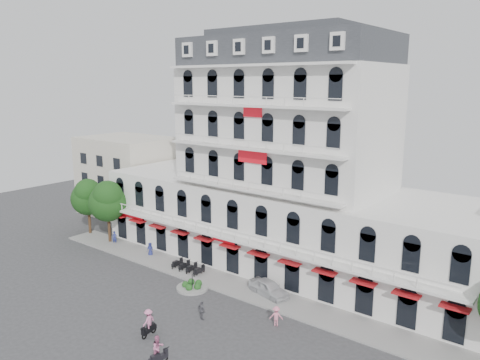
% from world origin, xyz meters
% --- Properties ---
extents(ground, '(120.00, 120.00, 0.00)m').
position_xyz_m(ground, '(0.00, 0.00, 0.00)').
color(ground, '#38383A').
rests_on(ground, ground).
extents(sidewalk, '(53.00, 4.00, 0.16)m').
position_xyz_m(sidewalk, '(0.00, 9.00, 0.08)').
color(sidewalk, gray).
rests_on(sidewalk, ground).
extents(main_building, '(45.00, 15.00, 25.80)m').
position_xyz_m(main_building, '(0.00, 18.00, 9.96)').
color(main_building, silver).
rests_on(main_building, ground).
extents(flank_building_west, '(14.00, 10.00, 12.00)m').
position_xyz_m(flank_building_west, '(-30.00, 20.00, 6.00)').
color(flank_building_west, beige).
rests_on(flank_building_west, ground).
extents(traffic_island, '(3.20, 3.20, 1.60)m').
position_xyz_m(traffic_island, '(-3.00, 6.00, 0.26)').
color(traffic_island, gray).
rests_on(traffic_island, ground).
extents(parked_scooter_row, '(4.40, 1.80, 1.10)m').
position_xyz_m(parked_scooter_row, '(-6.35, 8.80, 0.00)').
color(parked_scooter_row, black).
rests_on(parked_scooter_row, ground).
extents(tree_west_outer, '(4.50, 4.48, 7.76)m').
position_xyz_m(tree_west_outer, '(-25.95, 9.98, 5.35)').
color(tree_west_outer, '#382314').
rests_on(tree_west_outer, ground).
extents(tree_west_inner, '(4.76, 4.76, 8.25)m').
position_xyz_m(tree_west_inner, '(-20.95, 9.48, 5.68)').
color(tree_west_inner, '#382314').
rests_on(tree_west_inner, ground).
extents(parked_car, '(4.86, 2.82, 1.55)m').
position_xyz_m(parked_car, '(3.82, 9.50, 0.78)').
color(parked_car, silver).
rests_on(parked_car, ground).
extents(rider_southwest, '(0.84, 1.70, 2.34)m').
position_xyz_m(rider_southwest, '(3.94, -4.82, 1.21)').
color(rider_southwest, black).
rests_on(rider_southwest, ground).
extents(rider_center, '(0.83, 1.70, 2.34)m').
position_xyz_m(rider_center, '(0.34, -2.58, 1.25)').
color(rider_center, black).
rests_on(rider_center, ground).
extents(pedestrian_left, '(0.95, 0.82, 1.65)m').
position_xyz_m(pedestrian_left, '(-13.24, 9.50, 0.82)').
color(pedestrian_left, navy).
rests_on(pedestrian_left, ground).
extents(pedestrian_mid, '(1.07, 0.65, 1.71)m').
position_xyz_m(pedestrian_mid, '(1.93, 2.04, 0.85)').
color(pedestrian_mid, '#5C5B62').
rests_on(pedestrian_mid, ground).
extents(pedestrian_right, '(1.30, 1.13, 1.74)m').
position_xyz_m(pedestrian_right, '(7.58, 5.17, 0.87)').
color(pedestrian_right, pink).
rests_on(pedestrian_right, ground).
extents(pedestrian_far, '(0.74, 0.70, 1.70)m').
position_xyz_m(pedestrian_far, '(-20.00, 9.50, 0.85)').
color(pedestrian_far, navy).
rests_on(pedestrian_far, ground).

